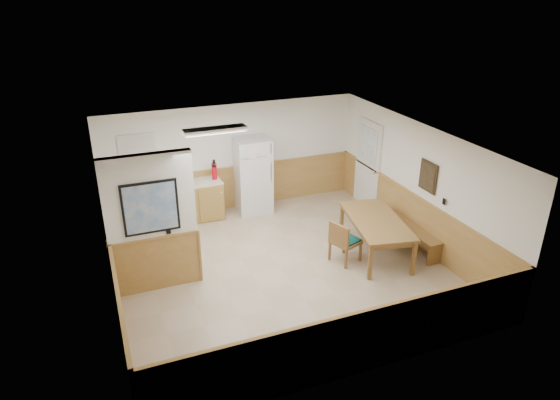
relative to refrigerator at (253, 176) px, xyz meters
name	(u,v)px	position (x,y,z in m)	size (l,w,h in m)	color
ground	(280,267)	(-0.37, -2.63, -0.88)	(6.00, 6.00, 0.00)	tan
ceiling	(280,142)	(-0.37, -2.63, 1.62)	(6.00, 6.00, 0.02)	white
back_wall	(232,158)	(-0.37, 0.37, 0.37)	(6.00, 0.02, 2.50)	white
right_wall	(418,185)	(2.63, -2.63, 0.37)	(0.02, 6.00, 2.50)	white
left_wall	(106,237)	(-3.37, -2.63, 0.37)	(0.02, 6.00, 2.50)	white
wainscot_back	(234,188)	(-0.37, 0.35, -0.38)	(6.00, 0.04, 1.00)	#B58848
wainscot_right	(414,219)	(2.61, -2.63, -0.38)	(0.04, 6.00, 1.00)	#B58848
wainscot_left	(114,277)	(-3.35, -2.63, -0.38)	(0.04, 6.00, 1.00)	#B58848
partition_wall	(152,225)	(-2.62, -2.43, 0.35)	(1.50, 0.20, 2.50)	white
kitchen_counter	(186,202)	(-1.58, 0.05, -0.42)	(2.20, 0.61, 1.00)	#A57D3A
exterior_door	(367,165)	(2.59, -0.73, 0.17)	(0.07, 1.02, 2.15)	white
kitchen_window	(138,156)	(-2.47, 0.35, 0.67)	(0.80, 0.04, 1.00)	white
wall_painting	(428,176)	(2.60, -2.93, 0.67)	(0.04, 0.50, 0.60)	#332414
fluorescent_fixture	(215,130)	(-1.17, -1.33, 1.56)	(1.20, 0.30, 0.09)	white
refrigerator	(253,176)	(0.00, 0.00, 0.00)	(0.81, 0.74, 1.76)	silver
dining_table	(376,224)	(1.59, -2.81, -0.22)	(1.32, 2.07, 0.75)	olive
dining_bench	(410,230)	(2.43, -2.80, -0.54)	(0.44, 1.72, 0.45)	olive
dining_chair	(343,240)	(0.82, -2.88, -0.39)	(0.78, 0.65, 0.85)	olive
fire_extinguisher	(214,171)	(-0.89, 0.06, 0.22)	(0.15, 0.15, 0.46)	red
soap_bottle	(134,186)	(-2.65, 0.09, 0.11)	(0.06, 0.06, 0.19)	#18882C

